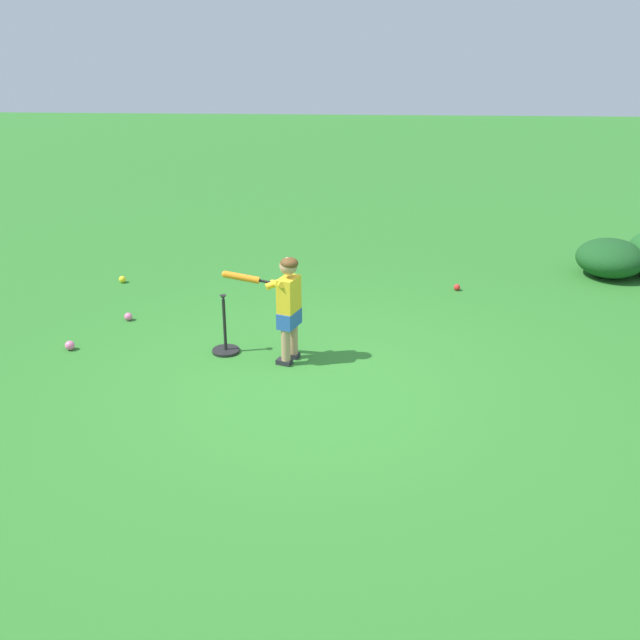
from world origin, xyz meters
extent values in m
plane|color=#2D7528|center=(0.00, 0.00, 0.00)|extent=(40.00, 40.00, 0.00)
cube|color=#232328|center=(-0.49, -0.31, 0.03)|extent=(0.14, 0.17, 0.05)
cylinder|color=tan|center=(-0.48, -0.29, 0.21)|extent=(0.09, 0.09, 0.34)
cube|color=#232328|center=(-0.65, -0.25, 0.03)|extent=(0.14, 0.17, 0.05)
cylinder|color=tan|center=(-0.64, -0.23, 0.21)|extent=(0.09, 0.09, 0.34)
cube|color=#2856A8|center=(-0.56, -0.26, 0.46)|extent=(0.31, 0.24, 0.16)
cube|color=yellow|center=(-0.56, -0.26, 0.71)|extent=(0.29, 0.23, 0.34)
sphere|color=tan|center=(-0.56, -0.26, 1.00)|extent=(0.17, 0.17, 0.17)
ellipsoid|color=#563819|center=(-0.56, -0.25, 1.02)|extent=(0.22, 0.22, 0.11)
sphere|color=orange|center=(-0.61, -0.39, 0.80)|extent=(0.04, 0.04, 0.04)
cylinder|color=black|center=(-0.62, -0.48, 0.81)|extent=(0.04, 0.14, 0.05)
cylinder|color=orange|center=(-0.64, -0.72, 0.85)|extent=(0.10, 0.35, 0.11)
sphere|color=orange|center=(-0.66, -0.88, 0.87)|extent=(0.07, 0.07, 0.07)
cylinder|color=yellow|center=(-0.57, -0.37, 0.81)|extent=(0.30, 0.19, 0.14)
cylinder|color=yellow|center=(-0.63, -0.34, 0.81)|extent=(0.18, 0.31, 0.14)
sphere|color=pink|center=(-1.52, -2.17, 0.05)|extent=(0.09, 0.09, 0.09)
sphere|color=pink|center=(-0.71, -2.54, 0.05)|extent=(0.10, 0.10, 0.10)
sphere|color=yellow|center=(-2.76, -2.62, 0.04)|extent=(0.09, 0.09, 0.09)
sphere|color=red|center=(-2.70, 1.64, 0.04)|extent=(0.08, 0.08, 0.08)
cylinder|color=black|center=(-0.74, -0.93, 0.01)|extent=(0.28, 0.28, 0.03)
cylinder|color=black|center=(-0.74, -0.93, 0.31)|extent=(0.03, 0.03, 0.55)
cone|color=black|center=(-0.74, -0.93, 0.60)|extent=(0.07, 0.07, 0.04)
ellipsoid|color=#194C1E|center=(-3.37, 3.70, 0.24)|extent=(0.89, 0.88, 0.49)
camera|label=1|loc=(6.06, 0.40, 3.20)|focal=41.53mm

